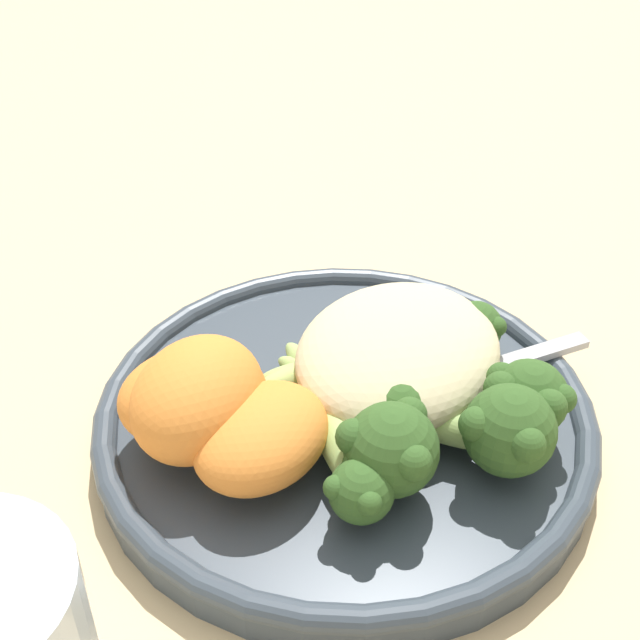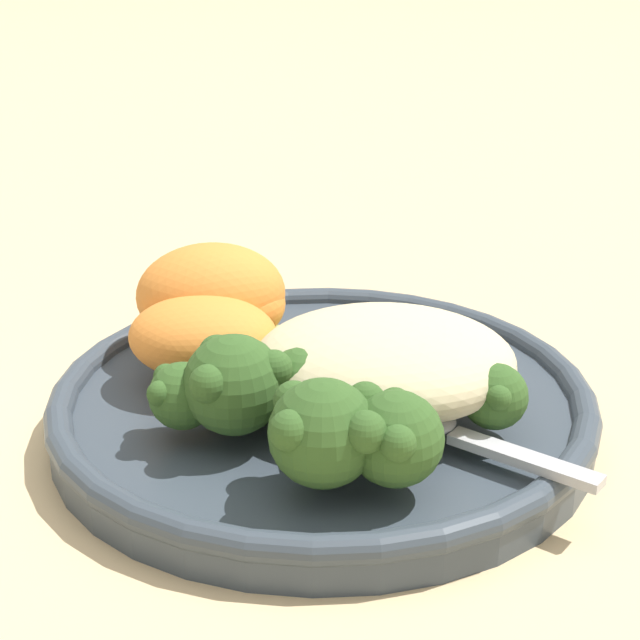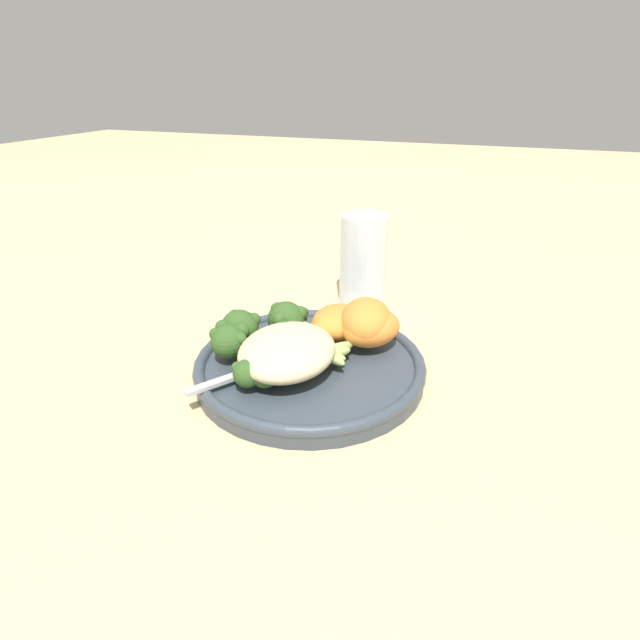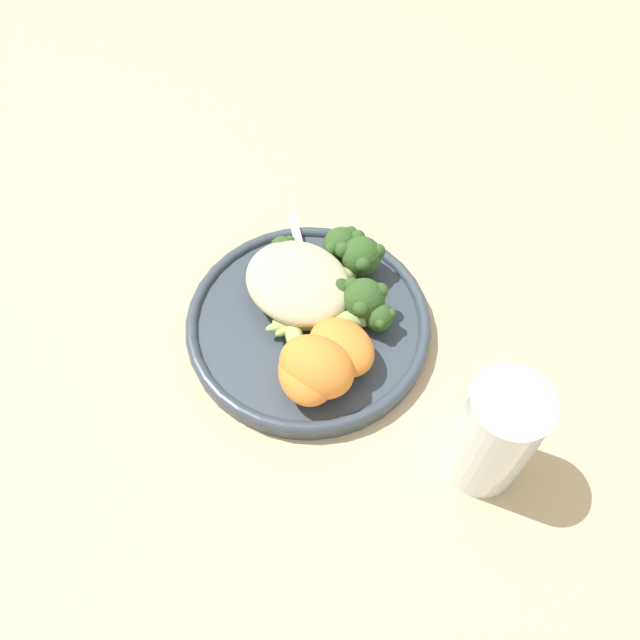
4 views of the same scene
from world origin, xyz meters
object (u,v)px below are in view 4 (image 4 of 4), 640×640
at_px(broccoli_stalk_2, 327,299).
at_px(spoon, 305,267).
at_px(broccoli_stalk_1, 352,303).
at_px(broccoli_stalk_4, 332,261).
at_px(sweet_potato_chunk_2, 317,367).
at_px(water_glass, 494,435).
at_px(sweet_potato_chunk_0, 308,371).
at_px(sweet_potato_chunk_1, 338,350).
at_px(broccoli_stalk_0, 346,319).
at_px(quinoa_mound, 298,282).
at_px(broccoli_stalk_3, 349,269).
at_px(broccoli_stalk_7, 283,286).
at_px(broccoli_stalk_6, 286,270).
at_px(plate, 308,323).
at_px(broccoli_stalk_5, 298,289).

distance_m(broccoli_stalk_2, spoon, 0.05).
xyz_separation_m(broccoli_stalk_1, broccoli_stalk_4, (-0.05, 0.03, -0.00)).
relative_size(sweet_potato_chunk_2, water_glass, 0.57).
bearing_deg(sweet_potato_chunk_0, broccoli_stalk_1, 104.97).
bearing_deg(broccoli_stalk_4, sweet_potato_chunk_1, -150.58).
bearing_deg(spoon, sweet_potato_chunk_2, 173.84).
bearing_deg(water_glass, broccoli_stalk_0, 174.99).
height_order(quinoa_mound, sweet_potato_chunk_0, sweet_potato_chunk_0).
xyz_separation_m(broccoli_stalk_1, sweet_potato_chunk_2, (0.03, -0.07, 0.01)).
bearing_deg(broccoli_stalk_3, broccoli_stalk_7, 145.58).
relative_size(broccoli_stalk_1, broccoli_stalk_3, 0.84).
height_order(sweet_potato_chunk_2, water_glass, water_glass).
bearing_deg(broccoli_stalk_6, plate, -165.14).
height_order(broccoli_stalk_3, broccoli_stalk_4, broccoli_stalk_3).
distance_m(broccoli_stalk_0, sweet_potato_chunk_2, 0.06).
distance_m(broccoli_stalk_6, broccoli_stalk_7, 0.02).
bearing_deg(quinoa_mound, broccoli_stalk_7, -142.63).
relative_size(broccoli_stalk_0, spoon, 0.96).
relative_size(broccoli_stalk_0, sweet_potato_chunk_0, 1.38).
distance_m(broccoli_stalk_3, broccoli_stalk_6, 0.06).
height_order(broccoli_stalk_1, broccoli_stalk_2, broccoli_stalk_1).
bearing_deg(broccoli_stalk_5, broccoli_stalk_1, -109.19).
bearing_deg(plate, spoon, 137.49).
bearing_deg(broccoli_stalk_6, broccoli_stalk_7, 164.05).
relative_size(broccoli_stalk_1, water_glass, 0.90).
height_order(broccoli_stalk_1, broccoli_stalk_4, broccoli_stalk_1).
relative_size(plate, broccoli_stalk_6, 2.26).
bearing_deg(broccoli_stalk_3, plate, -179.27).
xyz_separation_m(sweet_potato_chunk_1, water_glass, (0.15, 0.02, 0.02)).
distance_m(broccoli_stalk_2, broccoli_stalk_7, 0.05).
xyz_separation_m(plate, broccoli_stalk_2, (0.01, 0.02, 0.02)).
bearing_deg(spoon, broccoli_stalk_6, 105.66).
bearing_deg(broccoli_stalk_3, spoon, 114.78).
height_order(broccoli_stalk_6, sweet_potato_chunk_2, sweet_potato_chunk_2).
distance_m(plate, broccoli_stalk_1, 0.05).
relative_size(quinoa_mound, broccoli_stalk_5, 1.40).
relative_size(broccoli_stalk_4, broccoli_stalk_5, 1.57).
distance_m(sweet_potato_chunk_1, water_glass, 0.15).
bearing_deg(sweet_potato_chunk_2, broccoli_stalk_1, 108.89).
relative_size(plate, quinoa_mound, 2.18).
xyz_separation_m(broccoli_stalk_2, broccoli_stalk_3, (-0.01, 0.04, 0.00)).
bearing_deg(plate, sweet_potato_chunk_1, -16.37).
bearing_deg(broccoli_stalk_7, sweet_potato_chunk_2, -178.41).
bearing_deg(broccoli_stalk_2, broccoli_stalk_1, -57.17).
height_order(sweet_potato_chunk_0, sweet_potato_chunk_1, sweet_potato_chunk_0).
bearing_deg(spoon, water_glass, -153.87).
xyz_separation_m(broccoli_stalk_7, water_glass, (0.24, -0.00, 0.03)).
relative_size(broccoli_stalk_4, water_glass, 1.02).
height_order(broccoli_stalk_1, broccoli_stalk_5, broccoli_stalk_1).
xyz_separation_m(broccoli_stalk_4, broccoli_stalk_7, (-0.02, -0.05, -0.00)).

